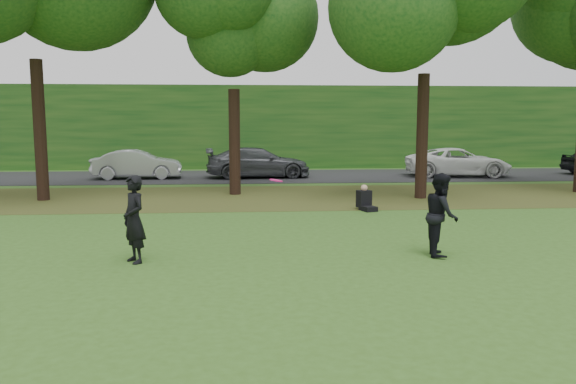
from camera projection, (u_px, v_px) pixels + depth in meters
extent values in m
plane|color=#33541A|center=(414.00, 309.00, 8.72)|extent=(120.00, 120.00, 0.00)
cube|color=#51491D|center=(313.00, 196.00, 21.58)|extent=(60.00, 7.00, 0.01)
cube|color=black|center=(295.00, 176.00, 29.49)|extent=(70.00, 7.00, 0.02)
cube|color=#134516|center=(286.00, 127.00, 35.11)|extent=(70.00, 3.00, 5.00)
imported|color=black|center=(134.00, 219.00, 11.48)|extent=(0.73, 0.79, 1.80)
imported|color=black|center=(441.00, 214.00, 12.10)|extent=(0.85, 1.00, 1.80)
imported|color=#A2A3AA|center=(137.00, 164.00, 28.01)|extent=(4.45, 1.78, 1.44)
imported|color=#45464D|center=(258.00, 162.00, 28.56)|extent=(5.41, 2.53, 1.53)
imported|color=white|center=(458.00, 162.00, 29.15)|extent=(5.51, 2.95, 1.47)
cylinder|color=#FF1585|center=(276.00, 180.00, 11.58)|extent=(0.29, 0.29, 0.07)
cube|color=black|center=(368.00, 208.00, 18.15)|extent=(0.56, 0.66, 0.16)
cube|color=black|center=(364.00, 199.00, 18.37)|extent=(0.51, 0.46, 0.56)
sphere|color=tan|center=(364.00, 188.00, 18.33)|extent=(0.22, 0.22, 0.22)
cylinder|color=black|center=(40.00, 131.00, 20.29)|extent=(0.44, 0.44, 5.08)
cylinder|color=black|center=(235.00, 142.00, 21.98)|extent=(0.44, 0.44, 4.12)
sphere|color=#134516|center=(233.00, 16.00, 21.37)|extent=(5.80, 5.80, 5.80)
cylinder|color=black|center=(422.00, 137.00, 20.90)|extent=(0.44, 0.44, 4.62)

